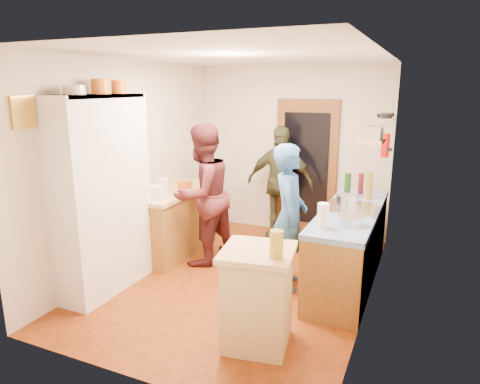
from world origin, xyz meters
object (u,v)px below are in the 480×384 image
Objects in this scene: hutch_body at (103,196)px; island_base at (257,300)px; right_counter_base at (349,248)px; person_hob at (292,218)px; person_left at (207,195)px; person_back at (280,183)px.

hutch_body is 2.12m from island_base.
person_hob is (-0.59, -0.42, 0.42)m from right_counter_base.
person_left reaches higher than island_base.
hutch_body is 2.73m from person_back.
hutch_body is at bearing 170.07° from island_base.
hutch_body is 2.90m from right_counter_base.
person_hob is (1.91, 0.88, -0.26)m from hutch_body.
hutch_body is 1.20× the size of person_left.
person_left is (-1.23, 0.27, 0.08)m from person_hob.
hutch_body is at bearing 97.88° from person_hob.
right_counter_base is at bearing 27.47° from hutch_body.
person_left is at bearing 59.06° from hutch_body.
hutch_body is 2.56× the size of island_base.
person_left is (-1.29, 1.50, 0.49)m from island_base.
hutch_body is at bearing -152.53° from right_counter_base.
right_counter_base is 1.28× the size of person_back.
person_back is (1.26, 2.41, -0.24)m from hutch_body.
hutch_body is 1.31× the size of person_hob.
person_hob is at bearing -144.33° from right_counter_base.
person_left is (0.69, 1.15, -0.18)m from hutch_body.
hutch_body reaches higher than person_left.
hutch_body reaches higher than person_back.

